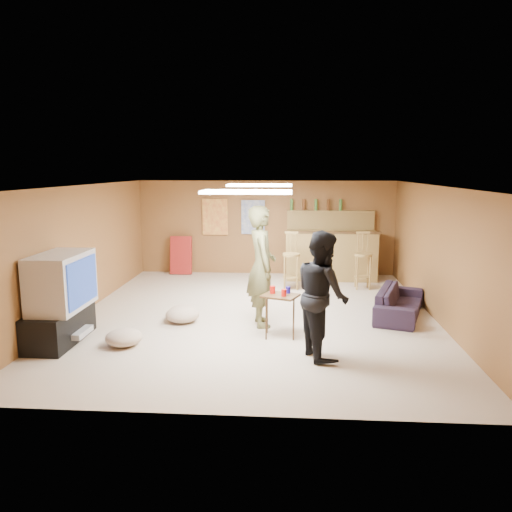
# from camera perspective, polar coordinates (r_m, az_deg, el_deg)

# --- Properties ---
(ground) EXTENTS (7.00, 7.00, 0.00)m
(ground) POSITION_cam_1_polar(r_m,az_deg,el_deg) (8.57, -0.10, -6.83)
(ground) COLOR tan
(ground) RESTS_ON ground
(ceiling) EXTENTS (6.00, 7.00, 0.02)m
(ceiling) POSITION_cam_1_polar(r_m,az_deg,el_deg) (8.21, -0.10, 8.03)
(ceiling) COLOR silver
(ceiling) RESTS_ON ground
(wall_back) EXTENTS (6.00, 0.02, 2.20)m
(wall_back) POSITION_cam_1_polar(r_m,az_deg,el_deg) (11.78, 1.14, 3.26)
(wall_back) COLOR brown
(wall_back) RESTS_ON ground
(wall_front) EXTENTS (6.00, 0.02, 2.20)m
(wall_front) POSITION_cam_1_polar(r_m,az_deg,el_deg) (4.92, -3.06, -6.31)
(wall_front) COLOR brown
(wall_front) RESTS_ON ground
(wall_left) EXTENTS (0.02, 7.00, 2.20)m
(wall_left) POSITION_cam_1_polar(r_m,az_deg,el_deg) (9.04, -19.42, 0.64)
(wall_left) COLOR brown
(wall_left) RESTS_ON ground
(wall_right) EXTENTS (0.02, 7.00, 2.20)m
(wall_right) POSITION_cam_1_polar(r_m,az_deg,el_deg) (8.64, 20.16, 0.18)
(wall_right) COLOR brown
(wall_right) RESTS_ON ground
(tv_stand) EXTENTS (0.55, 1.30, 0.50)m
(tv_stand) POSITION_cam_1_polar(r_m,az_deg,el_deg) (7.79, -21.52, -7.37)
(tv_stand) COLOR black
(tv_stand) RESTS_ON ground
(dvd_box) EXTENTS (0.35, 0.50, 0.08)m
(dvd_box) POSITION_cam_1_polar(r_m,az_deg,el_deg) (7.73, -19.99, -8.19)
(dvd_box) COLOR #B2B2B7
(dvd_box) RESTS_ON tv_stand
(tv_body) EXTENTS (0.60, 1.10, 0.80)m
(tv_body) POSITION_cam_1_polar(r_m,az_deg,el_deg) (7.60, -21.36, -2.72)
(tv_body) COLOR #B2B2B7
(tv_body) RESTS_ON tv_stand
(tv_screen) EXTENTS (0.02, 0.95, 0.65)m
(tv_screen) POSITION_cam_1_polar(r_m,az_deg,el_deg) (7.47, -19.21, -2.79)
(tv_screen) COLOR navy
(tv_screen) RESTS_ON tv_body
(bar_counter) EXTENTS (2.00, 0.60, 1.10)m
(bar_counter) POSITION_cam_1_polar(r_m,az_deg,el_deg) (11.34, 8.58, 0.07)
(bar_counter) COLOR olive
(bar_counter) RESTS_ON ground
(bar_lip) EXTENTS (2.10, 0.12, 0.05)m
(bar_lip) POSITION_cam_1_polar(r_m,az_deg,el_deg) (11.01, 8.75, 2.67)
(bar_lip) COLOR #3E2914
(bar_lip) RESTS_ON bar_counter
(bar_shelf) EXTENTS (2.00, 0.18, 0.05)m
(bar_shelf) POSITION_cam_1_polar(r_m,az_deg,el_deg) (11.66, 8.53, 5.05)
(bar_shelf) COLOR olive
(bar_shelf) RESTS_ON bar_backing
(bar_backing) EXTENTS (2.00, 0.14, 0.60)m
(bar_backing) POSITION_cam_1_polar(r_m,az_deg,el_deg) (11.71, 8.48, 3.60)
(bar_backing) COLOR olive
(bar_backing) RESTS_ON bar_counter
(poster_left) EXTENTS (0.60, 0.03, 0.85)m
(poster_left) POSITION_cam_1_polar(r_m,az_deg,el_deg) (11.84, -4.70, 4.47)
(poster_left) COLOR #BF3F26
(poster_left) RESTS_ON wall_back
(poster_right) EXTENTS (0.55, 0.03, 0.80)m
(poster_right) POSITION_cam_1_polar(r_m,az_deg,el_deg) (11.73, -0.34, 4.46)
(poster_right) COLOR #334C99
(poster_right) RESTS_ON wall_back
(folding_chair_stack) EXTENTS (0.50, 0.26, 0.91)m
(folding_chair_stack) POSITION_cam_1_polar(r_m,az_deg,el_deg) (11.95, -8.55, 0.09)
(folding_chair_stack) COLOR maroon
(folding_chair_stack) RESTS_ON ground
(ceiling_panel_front) EXTENTS (1.20, 0.60, 0.04)m
(ceiling_panel_front) POSITION_cam_1_polar(r_m,az_deg,el_deg) (6.72, -1.03, 7.34)
(ceiling_panel_front) COLOR white
(ceiling_panel_front) RESTS_ON ceiling
(ceiling_panel_back) EXTENTS (1.20, 0.60, 0.04)m
(ceiling_panel_back) POSITION_cam_1_polar(r_m,az_deg,el_deg) (9.41, 0.43, 8.10)
(ceiling_panel_back) COLOR white
(ceiling_panel_back) RESTS_ON ceiling
(person_olive) EXTENTS (0.60, 0.78, 1.92)m
(person_olive) POSITION_cam_1_polar(r_m,az_deg,el_deg) (7.87, 0.63, -1.16)
(person_olive) COLOR brown
(person_olive) RESTS_ON ground
(person_black) EXTENTS (0.87, 0.98, 1.69)m
(person_black) POSITION_cam_1_polar(r_m,az_deg,el_deg) (6.63, 7.57, -4.37)
(person_black) COLOR black
(person_black) RESTS_ON ground
(sofa) EXTENTS (1.13, 1.77, 0.48)m
(sofa) POSITION_cam_1_polar(r_m,az_deg,el_deg) (8.82, 16.09, -5.12)
(sofa) COLOR black
(sofa) RESTS_ON ground
(tray_table) EXTENTS (0.60, 0.55, 0.64)m
(tray_table) POSITION_cam_1_polar(r_m,az_deg,el_deg) (7.46, 2.77, -6.84)
(tray_table) COLOR #3E2914
(tray_table) RESTS_ON ground
(cup_red_near) EXTENTS (0.09, 0.09, 0.11)m
(cup_red_near) POSITION_cam_1_polar(r_m,az_deg,el_deg) (7.44, 1.91, -3.87)
(cup_red_near) COLOR red
(cup_red_near) RESTS_ON tray_table
(cup_red_far) EXTENTS (0.08, 0.08, 0.10)m
(cup_red_far) POSITION_cam_1_polar(r_m,az_deg,el_deg) (7.28, 3.20, -4.22)
(cup_red_far) COLOR red
(cup_red_far) RESTS_ON tray_table
(cup_blue) EXTENTS (0.08, 0.08, 0.10)m
(cup_blue) POSITION_cam_1_polar(r_m,az_deg,el_deg) (7.46, 3.68, -3.89)
(cup_blue) COLOR navy
(cup_blue) RESTS_ON tray_table
(bar_stool_left) EXTENTS (0.39, 0.39, 1.12)m
(bar_stool_left) POSITION_cam_1_polar(r_m,az_deg,el_deg) (10.36, 4.03, -0.71)
(bar_stool_left) COLOR olive
(bar_stool_left) RESTS_ON ground
(bar_stool_right) EXTENTS (0.54, 0.54, 1.31)m
(bar_stool_right) POSITION_cam_1_polar(r_m,az_deg,el_deg) (10.56, 12.16, -0.21)
(bar_stool_right) COLOR olive
(bar_stool_right) RESTS_ON ground
(cushion_near_tv) EXTENTS (0.73, 0.73, 0.25)m
(cushion_near_tv) POSITION_cam_1_polar(r_m,az_deg,el_deg) (8.29, -8.40, -6.63)
(cushion_near_tv) COLOR tan
(cushion_near_tv) RESTS_ON ground
(cushion_mid) EXTENTS (0.59, 0.59, 0.21)m
(cushion_mid) POSITION_cam_1_polar(r_m,az_deg,el_deg) (8.54, -8.38, -6.27)
(cushion_mid) COLOR tan
(cushion_mid) RESTS_ON ground
(cushion_far) EXTENTS (0.62, 0.62, 0.23)m
(cushion_far) POSITION_cam_1_polar(r_m,az_deg,el_deg) (7.40, -14.87, -8.98)
(cushion_far) COLOR tan
(cushion_far) RESTS_ON ground
(bottle_row) EXTENTS (1.20, 0.08, 0.26)m
(bottle_row) POSITION_cam_1_polar(r_m,az_deg,el_deg) (11.61, 6.87, 5.84)
(bottle_row) COLOR #3F7233
(bottle_row) RESTS_ON bar_shelf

